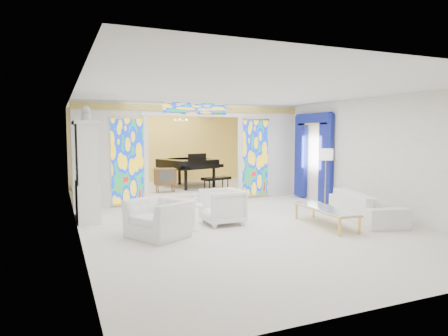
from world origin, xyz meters
name	(u,v)px	position (x,y,z in m)	size (l,w,h in m)	color
floor	(219,213)	(0.00, 0.00, 0.00)	(12.00, 12.00, 0.00)	white
ceiling	(219,97)	(0.00, 0.00, 3.00)	(7.00, 12.00, 0.02)	white
wall_back	(162,148)	(0.00, 6.00, 1.50)	(7.00, 0.02, 3.00)	white
wall_front	(408,182)	(0.00, -6.00, 1.50)	(7.00, 0.02, 3.00)	white
wall_left	(75,160)	(-3.50, 0.00, 1.50)	(0.02, 12.00, 3.00)	white
wall_right	(330,153)	(3.50, 0.00, 1.50)	(0.02, 12.00, 3.00)	white
partition_wall	(194,148)	(0.00, 2.00, 1.65)	(7.00, 0.22, 3.00)	white
stained_glass_left	(127,161)	(-2.03, 1.89, 1.30)	(0.90, 0.04, 2.40)	gold
stained_glass_right	(255,158)	(2.03, 1.89, 1.30)	(0.90, 0.04, 2.40)	gold
stained_glass_transom	(195,109)	(0.00, 1.89, 2.82)	(2.00, 0.04, 0.34)	gold
alcove_platform	(176,190)	(0.00, 4.10, 0.09)	(6.80, 3.80, 0.18)	white
gold_curtain_back	(163,148)	(0.00, 5.88, 1.50)	(6.70, 0.10, 2.90)	#F0C753
chandelier	(181,120)	(0.20, 4.00, 2.55)	(0.48, 0.48, 0.30)	gold
blue_drapes	(313,150)	(3.40, 0.70, 1.58)	(0.14, 1.85, 2.65)	navy
china_cabinet	(87,171)	(-3.22, 0.60, 1.17)	(0.56, 1.46, 2.72)	white
armchair_left	(160,218)	(-2.00, -1.70, 0.37)	(1.15, 1.01, 0.75)	silver
armchair_right	(222,207)	(-0.40, -1.15, 0.40)	(0.86, 0.89, 0.81)	white
sofa	(366,206)	(2.95, -2.12, 0.34)	(2.34, 0.92, 0.68)	silver
side_table	(193,213)	(-1.20, -1.43, 0.36)	(0.52, 0.52, 0.56)	white
vase	(193,200)	(-1.20, -1.43, 0.65)	(0.18, 0.18, 0.18)	white
coffee_table	(326,209)	(1.66, -2.26, 0.39)	(0.71, 1.92, 0.42)	silver
floor_lamp	(326,157)	(3.20, -0.21, 1.41)	(0.42, 0.42, 1.65)	gold
grand_piano	(189,164)	(0.54, 4.20, 1.00)	(2.20, 3.35, 1.21)	black
tv_console	(165,177)	(-0.64, 3.08, 0.68)	(0.69, 0.49, 0.77)	brown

